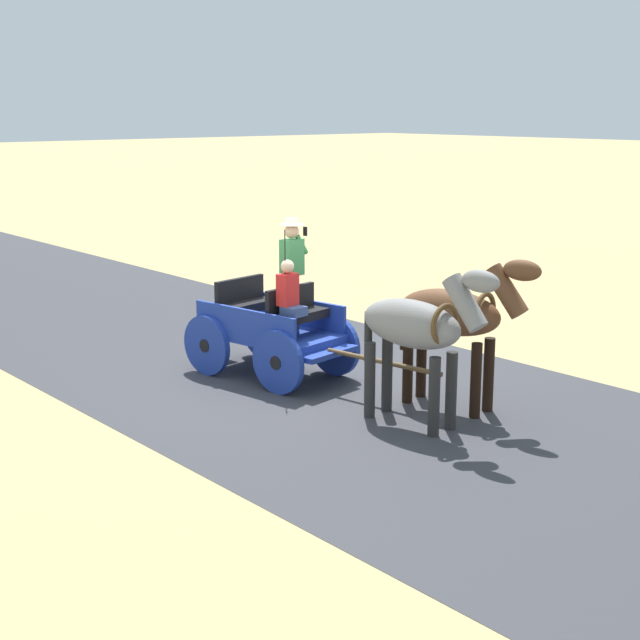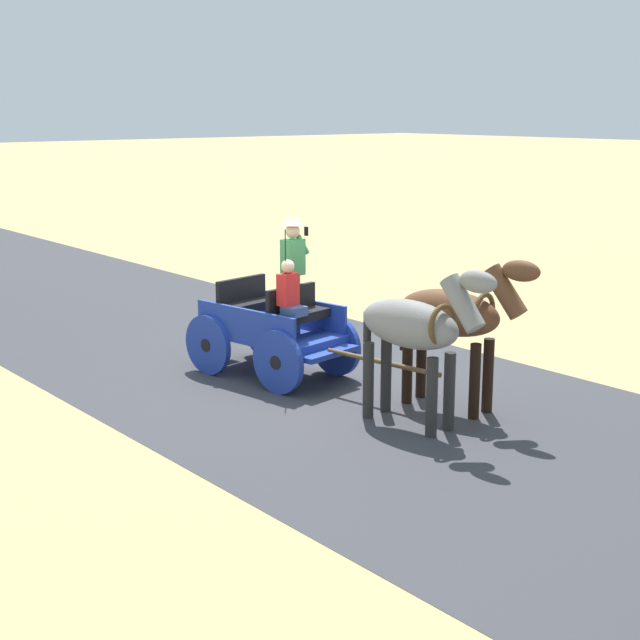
{
  "view_description": "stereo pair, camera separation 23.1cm",
  "coord_description": "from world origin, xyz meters",
  "views": [
    {
      "loc": [
        8.84,
        10.92,
        4.14
      ],
      "look_at": [
        0.22,
        0.8,
        1.1
      ],
      "focal_mm": 52.37,
      "sensor_mm": 36.0,
      "label": 1
    },
    {
      "loc": [
        8.67,
        11.07,
        4.14
      ],
      "look_at": [
        0.22,
        0.8,
        1.1
      ],
      "focal_mm": 52.37,
      "sensor_mm": 36.0,
      "label": 2
    }
  ],
  "objects": [
    {
      "name": "horse_drawn_carriage",
      "position": [
        0.2,
        -0.32,
        0.82
      ],
      "size": [
        1.77,
        4.51,
        2.5
      ],
      "color": "#1E3899",
      "rests_on": "ground"
    },
    {
      "name": "ground_plane",
      "position": [
        0.0,
        0.0,
        0.0
      ],
      "size": [
        200.0,
        200.0,
        0.0
      ],
      "primitive_type": "plane",
      "color": "tan"
    },
    {
      "name": "horse_off_side",
      "position": [
        0.2,
        2.75,
        1.32
      ],
      "size": [
        0.71,
        2.14,
        2.21
      ],
      "color": "gray",
      "rests_on": "ground"
    },
    {
      "name": "road_surface",
      "position": [
        0.0,
        0.0,
        0.0
      ],
      "size": [
        6.72,
        160.0,
        0.01
      ],
      "primitive_type": "cube",
      "color": "#38383D",
      "rests_on": "ground"
    },
    {
      "name": "horse_near_side",
      "position": [
        -0.72,
        2.6,
        1.32
      ],
      "size": [
        0.86,
        2.15,
        2.21
      ],
      "color": "brown",
      "rests_on": "ground"
    }
  ]
}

